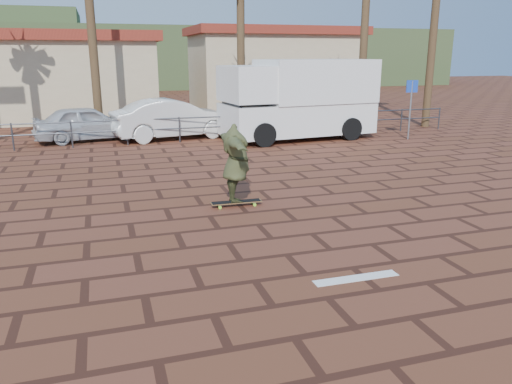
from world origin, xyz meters
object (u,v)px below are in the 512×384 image
longboard (236,202)px  campervan (299,98)px  car_white (173,119)px  car_silver (87,123)px  skateboarder (236,163)px

longboard → campervan: (4.91, 8.47, 1.57)m
longboard → car_white: (0.01, 9.96, 0.72)m
car_silver → car_white: car_white is taller
longboard → skateboarder: (0.00, 0.00, 0.91)m
campervan → car_silver: 8.56m
skateboarder → car_white: skateboarder is taller
car_white → car_silver: bearing=70.8°
campervan → car_silver: campervan is taller
campervan → longboard: bearing=-126.3°
longboard → skateboarder: bearing=1.7°
longboard → car_white: size_ratio=0.24×
skateboarder → car_silver: 11.01m
skateboarder → car_silver: (-3.35, 10.49, -0.31)m
car_silver → car_white: size_ratio=0.84×
longboard → car_silver: 11.03m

